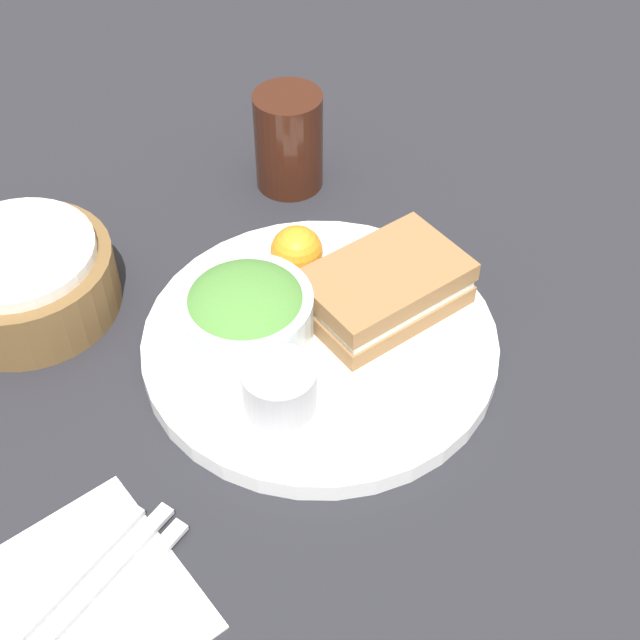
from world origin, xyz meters
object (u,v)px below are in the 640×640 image
object	(u,v)px
drink_glass	(289,141)
fork	(102,612)
plate	(320,343)
bread_basket	(24,278)
spoon	(66,584)
sandwich	(384,288)
knife	(84,598)
salad_bowl	(246,312)
dressing_cup	(279,387)

from	to	relation	value
drink_glass	fork	bearing A→B (deg)	-141.96
plate	bread_basket	bearing A→B (deg)	129.64
bread_basket	spoon	xyz separation A→B (m)	(-0.11, -0.28, -0.03)
sandwich	knife	distance (m)	0.36
spoon	knife	bearing A→B (deg)	90.00
salad_bowl	fork	world-z (taller)	salad_bowl
drink_glass	fork	size ratio (longest dim) A/B	0.63
plate	salad_bowl	world-z (taller)	salad_bowl
sandwich	drink_glass	world-z (taller)	drink_glass
sandwich	bread_basket	xyz separation A→B (m)	(-0.24, 0.22, -0.01)
fork	spoon	size ratio (longest dim) A/B	1.11
plate	spoon	xyz separation A→B (m)	(-0.29, -0.07, -0.00)
plate	dressing_cup	world-z (taller)	dressing_cup
bread_basket	fork	world-z (taller)	bread_basket
salad_bowl	spoon	size ratio (longest dim) A/B	0.76
fork	bread_basket	bearing A→B (deg)	-124.07
sandwich	fork	size ratio (longest dim) A/B	0.85
plate	sandwich	xyz separation A→B (m)	(0.07, -0.01, 0.03)
salad_bowl	knife	size ratio (longest dim) A/B	0.65
drink_glass	fork	distance (m)	0.51
salad_bowl	drink_glass	xyz separation A→B (m)	(0.18, 0.17, 0.00)
plate	spoon	size ratio (longest dim) A/B	2.05
bread_basket	dressing_cup	bearing A→B (deg)	-67.57
salad_bowl	bread_basket	distance (m)	0.22
plate	knife	xyz separation A→B (m)	(-0.28, -0.08, -0.00)
salad_bowl	fork	bearing A→B (deg)	-147.96
sandwich	dressing_cup	size ratio (longest dim) A/B	2.36
dressing_cup	bread_basket	size ratio (longest dim) A/B	0.37
sandwich	salad_bowl	distance (m)	0.13
sandwich	bread_basket	size ratio (longest dim) A/B	0.86
drink_glass	dressing_cup	bearing A→B (deg)	-128.47
plate	fork	distance (m)	0.29
sandwich	fork	xyz separation A→B (m)	(-0.34, -0.09, -0.04)
plate	sandwich	bearing A→B (deg)	-6.15
fork	spoon	distance (m)	0.04
knife	sandwich	bearing A→B (deg)	175.74
fork	plate	bearing A→B (deg)	-176.48
salad_bowl	plate	bearing A→B (deg)	-37.96
plate	dressing_cup	bearing A→B (deg)	-151.91
bread_basket	spoon	size ratio (longest dim) A/B	1.09
fork	knife	bearing A→B (deg)	-90.00
sandwich	dressing_cup	world-z (taller)	sandwich
dressing_cup	drink_glass	world-z (taller)	drink_glass
fork	knife	xyz separation A→B (m)	(-0.01, 0.02, 0.00)
drink_glass	bread_basket	distance (m)	0.30
knife	fork	bearing A→B (deg)	90.00
plate	salad_bowl	size ratio (longest dim) A/B	2.71
drink_glass	fork	xyz separation A→B (m)	(-0.40, -0.31, -0.05)
knife	dressing_cup	bearing A→B (deg)	175.64
plate	fork	bearing A→B (deg)	-159.67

